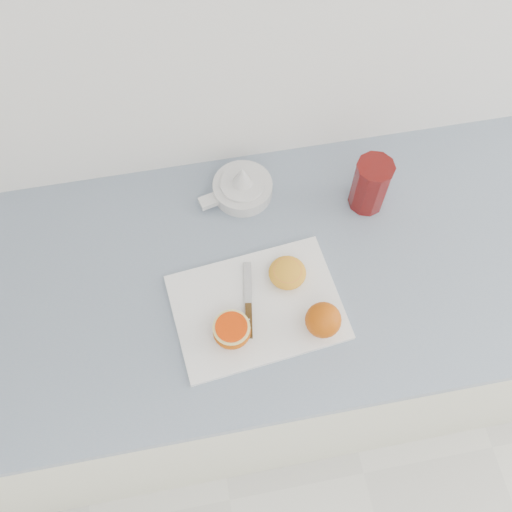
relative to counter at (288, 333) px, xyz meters
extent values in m
cube|color=white|center=(0.00, 0.00, -0.02)|extent=(2.36, 0.60, 0.86)
cube|color=#8995A4|center=(0.00, 0.00, 0.43)|extent=(2.42, 0.64, 0.03)
cube|color=white|center=(-0.11, -0.09, 0.45)|extent=(0.36, 0.28, 0.01)
sphere|color=#CC5111|center=(0.01, -0.15, 0.49)|extent=(0.07, 0.07, 0.07)
ellipsoid|color=#CC5111|center=(-0.17, -0.14, 0.48)|extent=(0.08, 0.08, 0.04)
cylinder|color=#F7EE88|center=(-0.17, -0.14, 0.50)|extent=(0.07, 0.07, 0.00)
cylinder|color=#FF3B00|center=(-0.17, -0.14, 0.50)|extent=(0.06, 0.06, 0.00)
ellipsoid|color=orange|center=(-0.03, -0.03, 0.47)|extent=(0.08, 0.08, 0.03)
cylinder|color=orange|center=(-0.03, -0.03, 0.48)|extent=(0.06, 0.06, 0.00)
cube|color=#4B3011|center=(-0.13, -0.12, 0.46)|extent=(0.02, 0.07, 0.01)
cube|color=#B7B7BC|center=(-0.12, -0.03, 0.46)|extent=(0.03, 0.10, 0.00)
cylinder|color=#B7B7BC|center=(-0.13, -0.12, 0.46)|extent=(0.00, 0.00, 0.01)
cylinder|color=white|center=(-0.09, 0.20, 0.46)|extent=(0.14, 0.14, 0.03)
cylinder|color=white|center=(-0.09, 0.20, 0.48)|extent=(0.10, 0.10, 0.01)
cone|color=white|center=(-0.09, 0.20, 0.51)|extent=(0.05, 0.05, 0.05)
cube|color=white|center=(-0.17, 0.18, 0.46)|extent=(0.05, 0.04, 0.01)
ellipsoid|color=orange|center=(-0.07, 0.19, 0.49)|extent=(0.01, 0.01, 0.00)
ellipsoid|color=orange|center=(-0.10, 0.21, 0.49)|extent=(0.01, 0.01, 0.00)
ellipsoid|color=orange|center=(-0.09, 0.18, 0.49)|extent=(0.01, 0.01, 0.00)
ellipsoid|color=orange|center=(-0.07, 0.21, 0.49)|extent=(0.01, 0.01, 0.00)
cylinder|color=#660F0D|center=(0.18, 0.12, 0.51)|extent=(0.08, 0.08, 0.13)
cylinder|color=orange|center=(0.18, 0.12, 0.46)|extent=(0.07, 0.07, 0.02)
cylinder|color=#660F0D|center=(0.18, 0.12, 0.58)|extent=(0.08, 0.08, 0.00)
camera|label=1|loc=(-0.19, -0.52, 1.54)|focal=40.00mm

